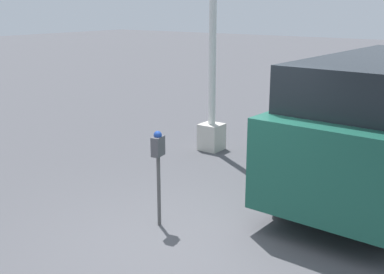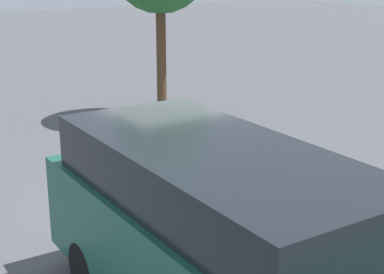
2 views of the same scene
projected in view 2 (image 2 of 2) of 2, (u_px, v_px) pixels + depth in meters
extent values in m
plane|color=#4C4C51|center=(173.00, 207.00, 9.98)|extent=(80.00, 80.00, 0.00)
cylinder|color=#4C4C4C|center=(210.00, 177.00, 9.95)|extent=(0.05, 0.05, 1.00)
cube|color=#47474C|center=(210.00, 141.00, 9.77)|extent=(0.22, 0.15, 0.26)
sphere|color=navy|center=(211.00, 133.00, 9.72)|extent=(0.11, 0.11, 0.11)
cube|color=#195142|center=(220.00, 259.00, 6.27)|extent=(5.21, 2.17, 1.20)
cube|color=black|center=(214.00, 175.00, 6.11)|extent=(4.18, 1.97, 0.63)
cylinder|color=black|center=(204.00, 235.00, 8.17)|extent=(0.71, 0.26, 0.71)
cylinder|color=black|center=(88.00, 269.00, 7.28)|extent=(0.71, 0.26, 0.71)
cylinder|color=#513823|center=(161.00, 60.00, 15.04)|extent=(0.25, 0.25, 3.10)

